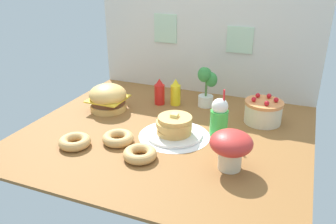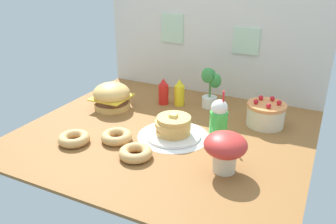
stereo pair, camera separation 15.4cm
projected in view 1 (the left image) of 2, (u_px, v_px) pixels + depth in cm
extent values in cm
cube|color=brown|center=(166.00, 132.00, 246.56)|extent=(197.02, 177.12, 2.00)
cube|color=beige|center=(205.00, 39.00, 301.41)|extent=(197.02, 3.00, 96.99)
cube|color=#B2D1B2|center=(165.00, 28.00, 309.20)|extent=(21.37, 1.20, 25.46)
cube|color=#B2D1B2|center=(240.00, 40.00, 288.00)|extent=(22.01, 1.20, 21.94)
cylinder|color=white|center=(174.00, 136.00, 239.34)|extent=(49.58, 49.58, 0.40)
cylinder|color=#DBA859|center=(109.00, 107.00, 280.89)|extent=(29.30, 29.30, 5.07)
cylinder|color=#59331E|center=(108.00, 102.00, 279.08)|extent=(26.95, 26.95, 3.94)
cube|color=yellow|center=(108.00, 99.00, 278.07)|extent=(27.83, 27.83, 1.13)
ellipsoid|color=#E5B260|center=(108.00, 95.00, 276.65)|extent=(29.88, 29.88, 16.90)
cylinder|color=white|center=(174.00, 134.00, 238.92)|extent=(38.31, 38.31, 1.69)
cylinder|color=#E0AD5B|center=(174.00, 131.00, 238.58)|extent=(23.83, 23.83, 3.16)
cylinder|color=#E0AD5B|center=(175.00, 127.00, 236.83)|extent=(23.31, 23.31, 3.16)
cylinder|color=#E0AD5B|center=(174.00, 123.00, 234.97)|extent=(24.69, 24.69, 3.16)
cylinder|color=#E0AD5B|center=(175.00, 119.00, 233.97)|extent=(23.39, 23.39, 3.16)
cube|color=#F7E072|center=(174.00, 115.00, 233.06)|extent=(4.96, 4.96, 2.25)
cylinder|color=beige|center=(263.00, 113.00, 256.86)|extent=(27.04, 27.04, 14.65)
cylinder|color=#EA8C4C|center=(264.00, 103.00, 253.47)|extent=(28.13, 28.13, 2.25)
sphere|color=red|center=(276.00, 100.00, 250.84)|extent=(3.61, 3.61, 3.61)
sphere|color=red|center=(269.00, 96.00, 258.18)|extent=(3.61, 3.61, 3.61)
sphere|color=red|center=(258.00, 95.00, 259.11)|extent=(3.61, 3.61, 3.61)
sphere|color=red|center=(254.00, 99.00, 251.85)|extent=(3.61, 3.61, 3.61)
sphere|color=red|center=(267.00, 103.00, 244.88)|extent=(3.61, 3.61, 3.61)
cylinder|color=red|center=(160.00, 94.00, 289.92)|extent=(8.56, 8.56, 16.90)
cone|color=red|center=(159.00, 82.00, 285.40)|extent=(6.85, 6.85, 5.63)
cylinder|color=yellow|center=(176.00, 95.00, 288.70)|extent=(8.56, 8.56, 16.90)
cone|color=yellow|center=(176.00, 82.00, 284.18)|extent=(6.85, 6.85, 5.63)
cylinder|color=green|center=(219.00, 123.00, 238.14)|extent=(12.39, 12.39, 18.03)
sphere|color=white|center=(220.00, 106.00, 233.28)|extent=(11.27, 11.27, 11.27)
cylinder|color=red|center=(224.00, 102.00, 230.96)|extent=(1.35, 3.39, 18.07)
torus|color=tan|center=(75.00, 142.00, 225.22)|extent=(20.96, 20.96, 6.31)
torus|color=#D89ED8|center=(75.00, 141.00, 225.04)|extent=(20.01, 20.01, 5.36)
torus|color=tan|center=(118.00, 138.00, 229.65)|extent=(20.96, 20.96, 6.31)
torus|color=#F2E5C6|center=(118.00, 138.00, 229.47)|extent=(20.01, 20.01, 5.36)
torus|color=tan|center=(140.00, 154.00, 210.91)|extent=(20.96, 20.96, 6.31)
torus|color=pink|center=(140.00, 153.00, 210.73)|extent=(20.01, 20.01, 5.36)
cylinder|color=white|center=(206.00, 101.00, 287.33)|extent=(12.39, 12.39, 9.01)
cylinder|color=#4C7238|center=(206.00, 87.00, 282.36)|extent=(1.80, 1.80, 15.78)
ellipsoid|color=#38843D|center=(211.00, 80.00, 278.01)|extent=(10.14, 6.76, 12.39)
ellipsoid|color=#38843D|center=(206.00, 75.00, 282.34)|extent=(10.14, 6.76, 12.39)
ellipsoid|color=#38843D|center=(204.00, 75.00, 275.16)|extent=(10.14, 6.76, 12.39)
cylinder|color=beige|center=(230.00, 160.00, 200.07)|extent=(13.52, 13.52, 11.27)
ellipsoid|color=red|center=(231.00, 143.00, 195.57)|extent=(24.79, 24.79, 13.63)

